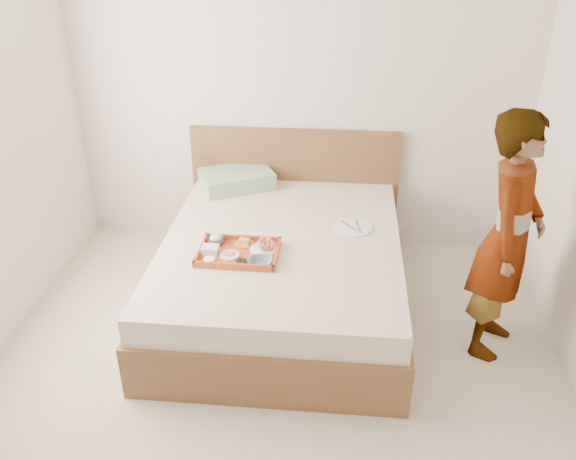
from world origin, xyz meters
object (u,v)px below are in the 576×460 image
(person, at_px, (508,238))
(dinner_plate, at_px, (354,228))
(bed, at_px, (282,272))
(tray, at_px, (239,252))

(person, bearing_deg, dinner_plate, 86.16)
(bed, distance_m, person, 1.47)
(dinner_plate, bearing_deg, bed, -158.51)
(tray, relative_size, person, 0.33)
(bed, xyz_separation_m, tray, (-0.25, -0.24, 0.29))
(dinner_plate, relative_size, person, 0.16)
(dinner_plate, xyz_separation_m, person, (0.88, -0.47, 0.23))
(bed, xyz_separation_m, dinner_plate, (0.47, 0.19, 0.27))
(tray, xyz_separation_m, person, (1.60, -0.05, 0.22))
(tray, bearing_deg, dinner_plate, 31.25)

